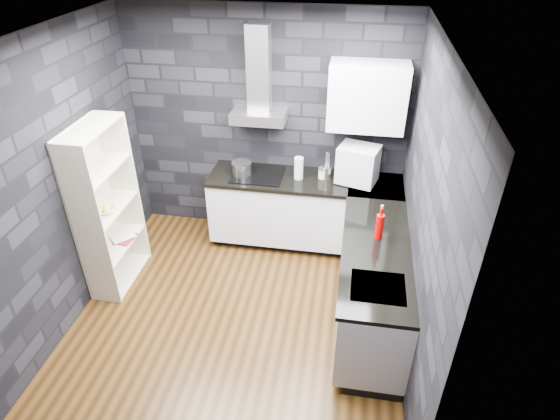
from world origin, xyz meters
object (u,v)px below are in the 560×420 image
(appliance_garage, at_px, (358,164))
(bookshelf, at_px, (107,209))
(utensil_crock, at_px, (326,172))
(glass_vase, at_px, (299,168))
(fruit_bowl, at_px, (103,209))
(pot, at_px, (242,169))
(storage_jar, at_px, (322,174))
(red_bottle, at_px, (379,227))

(appliance_garage, relative_size, bookshelf, 0.23)
(utensil_crock, relative_size, appliance_garage, 0.34)
(glass_vase, xyz_separation_m, fruit_bowl, (-1.84, -1.03, -0.09))
(appliance_garage, bearing_deg, fruit_bowl, -140.99)
(pot, xyz_separation_m, bookshelf, (-1.19, -0.95, -0.08))
(appliance_garage, bearing_deg, storage_jar, -168.82)
(bookshelf, relative_size, fruit_bowl, 7.47)
(glass_vase, distance_m, fruit_bowl, 2.11)
(bookshelf, xyz_separation_m, fruit_bowl, (0.00, -0.06, 0.04))
(utensil_crock, relative_size, red_bottle, 0.56)
(glass_vase, height_order, storage_jar, glass_vase)
(glass_vase, distance_m, red_bottle, 1.34)
(red_bottle, bearing_deg, storage_jar, 120.04)
(pot, bearing_deg, red_bottle, -32.96)
(pot, xyz_separation_m, utensil_crock, (0.96, 0.08, -0.01))
(pot, distance_m, glass_vase, 0.66)
(storage_jar, height_order, fruit_bowl, storage_jar)
(appliance_garage, distance_m, bookshelf, 2.69)
(glass_vase, height_order, fruit_bowl, glass_vase)
(bookshelf, bearing_deg, storage_jar, 13.25)
(pot, distance_m, fruit_bowl, 1.56)
(pot, xyz_separation_m, fruit_bowl, (-1.19, -1.01, -0.04))
(pot, bearing_deg, fruit_bowl, -139.55)
(storage_jar, height_order, utensil_crock, utensil_crock)
(utensil_crock, height_order, bookshelf, bookshelf)
(appliance_garage, bearing_deg, bookshelf, -142.23)
(utensil_crock, height_order, appliance_garage, appliance_garage)
(glass_vase, bearing_deg, red_bottle, -49.02)
(pot, xyz_separation_m, red_bottle, (1.54, -1.00, 0.05))
(utensil_crock, height_order, fruit_bowl, utensil_crock)
(red_bottle, bearing_deg, appliance_garage, 102.64)
(appliance_garage, height_order, fruit_bowl, appliance_garage)
(glass_vase, relative_size, appliance_garage, 0.61)
(storage_jar, height_order, bookshelf, bookshelf)
(glass_vase, bearing_deg, bookshelf, -152.24)
(storage_jar, relative_size, bookshelf, 0.06)
(pot, height_order, utensil_crock, same)
(appliance_garage, xyz_separation_m, bookshelf, (-2.49, -0.98, -0.22))
(glass_vase, distance_m, storage_jar, 0.28)
(fruit_bowl, bearing_deg, storage_jar, 27.14)
(storage_jar, relative_size, appliance_garage, 0.28)
(red_bottle, xyz_separation_m, fruit_bowl, (-2.72, -0.02, -0.09))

